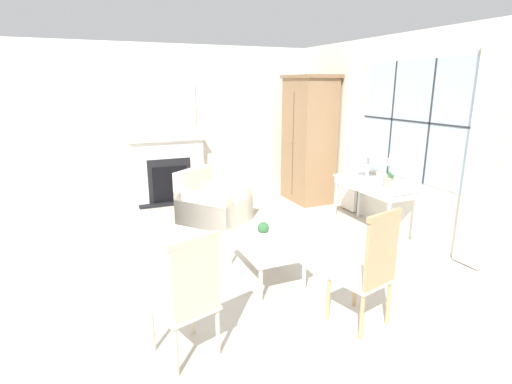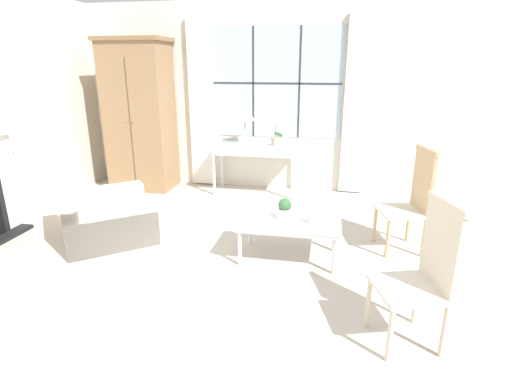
% 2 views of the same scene
% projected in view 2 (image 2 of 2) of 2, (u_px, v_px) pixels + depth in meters
% --- Properties ---
extents(ground_plane, '(14.00, 14.00, 0.00)m').
position_uv_depth(ground_plane, '(228.00, 282.00, 3.67)').
color(ground_plane, '#BCB2A3').
extents(wall_back_windowed, '(7.20, 0.14, 2.80)m').
position_uv_depth(wall_back_windowed, '(276.00, 99.00, 6.07)').
color(wall_back_windowed, silver).
rests_on(wall_back_windowed, ground_plane).
extents(armoire, '(1.01, 0.70, 2.28)m').
position_uv_depth(armoire, '(140.00, 116.00, 6.15)').
color(armoire, '#93704C').
rests_on(armoire, ground_plane).
extents(console_table, '(1.29, 0.54, 0.75)m').
position_uv_depth(console_table, '(256.00, 150.00, 6.01)').
color(console_table, silver).
rests_on(console_table, ground_plane).
extents(table_lamp, '(0.31, 0.31, 0.56)m').
position_uv_depth(table_lamp, '(245.00, 114.00, 5.87)').
color(table_lamp, silver).
rests_on(table_lamp, console_table).
extents(potted_orchid, '(0.17, 0.13, 0.47)m').
position_uv_depth(potted_orchid, '(276.00, 134.00, 5.86)').
color(potted_orchid, tan).
rests_on(potted_orchid, console_table).
extents(armchair_upholstered, '(1.25, 1.23, 0.82)m').
position_uv_depth(armchair_upholstered, '(104.00, 219.00, 4.46)').
color(armchair_upholstered, beige).
rests_on(armchair_upholstered, ground_plane).
extents(side_chair_wooden, '(0.53, 0.53, 1.11)m').
position_uv_depth(side_chair_wooden, '(413.00, 196.00, 4.15)').
color(side_chair_wooden, beige).
rests_on(side_chair_wooden, ground_plane).
extents(accent_chair_wooden, '(0.55, 0.55, 1.07)m').
position_uv_depth(accent_chair_wooden, '(425.00, 268.00, 2.73)').
color(accent_chair_wooden, beige).
rests_on(accent_chair_wooden, ground_plane).
extents(coffee_table, '(1.02, 0.60, 0.43)m').
position_uv_depth(coffee_table, '(289.00, 223.00, 4.01)').
color(coffee_table, silver).
rests_on(coffee_table, ground_plane).
extents(potted_plant_small, '(0.13, 0.13, 0.21)m').
position_uv_depth(potted_plant_small, '(285.00, 208.00, 3.98)').
color(potted_plant_small, '#BCB7AD').
rests_on(potted_plant_small, coffee_table).
extents(pillar_candle, '(0.12, 0.12, 0.13)m').
position_uv_depth(pillar_candle, '(312.00, 218.00, 3.86)').
color(pillar_candle, silver).
rests_on(pillar_candle, coffee_table).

